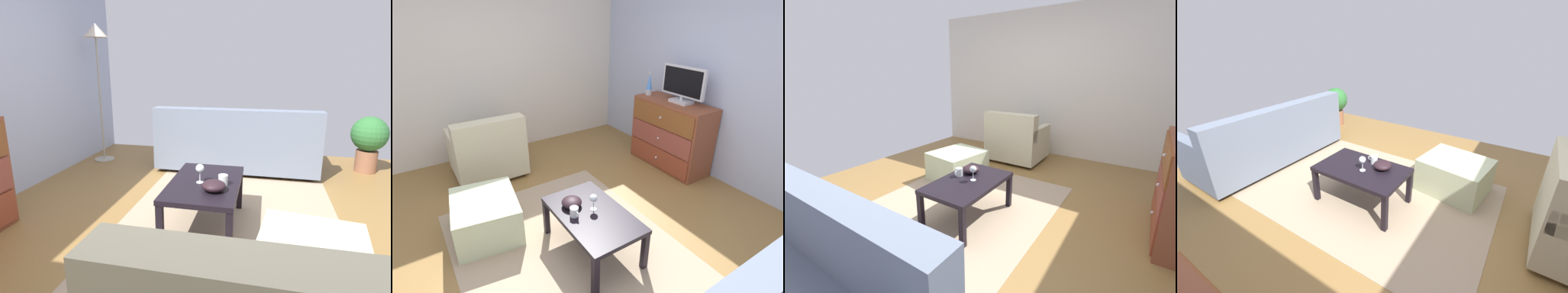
% 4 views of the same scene
% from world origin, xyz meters
% --- Properties ---
extents(ground_plane, '(5.44, 4.81, 0.05)m').
position_xyz_m(ground_plane, '(0.00, 0.00, -0.03)').
color(ground_plane, olive).
extents(wall_plain_left, '(0.12, 4.81, 2.54)m').
position_xyz_m(wall_plain_left, '(-2.48, 0.00, 1.27)').
color(wall_plain_left, silver).
rests_on(wall_plain_left, ground_plane).
extents(area_rug, '(2.60, 1.90, 0.01)m').
position_xyz_m(area_rug, '(0.20, -0.20, 0.00)').
color(area_rug, tan).
rests_on(area_rug, ground_plane).
extents(coffee_table, '(0.92, 0.57, 0.41)m').
position_xyz_m(coffee_table, '(0.20, -0.00, 0.36)').
color(coffee_table, black).
rests_on(coffee_table, ground_plane).
extents(wine_glass, '(0.07, 0.07, 0.16)m').
position_xyz_m(wine_glass, '(0.16, 0.04, 0.53)').
color(wine_glass, silver).
rests_on(wine_glass, coffee_table).
extents(mug, '(0.11, 0.08, 0.08)m').
position_xyz_m(mug, '(0.15, -0.16, 0.46)').
color(mug, silver).
rests_on(mug, coffee_table).
extents(bowl_decorative, '(0.19, 0.19, 0.08)m').
position_xyz_m(bowl_decorative, '(0.01, -0.10, 0.45)').
color(bowl_decorative, black).
rests_on(bowl_decorative, coffee_table).
extents(armchair, '(0.80, 0.87, 0.85)m').
position_xyz_m(armchair, '(-1.72, -0.39, 0.35)').
color(armchair, '#332319').
rests_on(armchair, ground_plane).
extents(ottoman, '(0.78, 0.70, 0.39)m').
position_xyz_m(ottoman, '(-0.56, -0.75, 0.20)').
color(ottoman, beige).
rests_on(ottoman, ground_plane).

